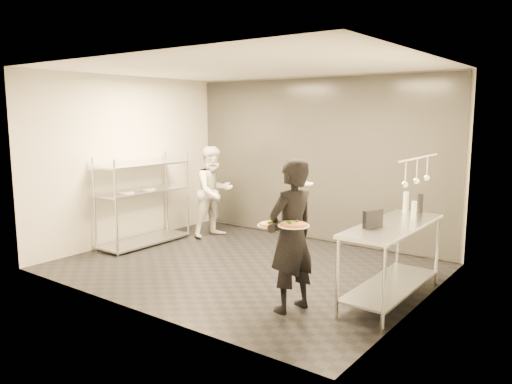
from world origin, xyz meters
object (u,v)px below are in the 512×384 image
Objects in this scene: pos_monitor at (373,219)px; bottle_green at (406,202)px; prep_counter at (392,249)px; salad_plate at (301,182)px; pizza_plate_far at (294,225)px; bottle_dark at (420,203)px; pass_rack at (143,199)px; waiter at (292,236)px; chef at (214,192)px; pizza_plate_near at (270,224)px; bottle_clear at (414,210)px.

pos_monitor is 1.11m from bottle_green.
salad_plate reaches higher than prep_counter.
bottle_dark is (0.65, 1.98, 0.00)m from pizza_plate_far.
prep_counter is at bearing 62.66° from pizza_plate_far.
pass_rack reaches higher than pos_monitor.
bottle_green is at bearing 173.33° from waiter.
chef is (0.60, 1.10, 0.04)m from pass_rack.
waiter reaches higher than pass_rack.
pass_rack is 3.91m from pizza_plate_far.
salad_plate is (0.05, 0.54, 0.41)m from pizza_plate_near.
pos_monitor is 1.07× the size of bottle_green.
waiter reaches higher than salad_plate.
pizza_plate_near is 0.86× the size of pizza_plate_far.
pass_rack is 5.74× the size of pos_monitor.
salad_plate is 0.90m from pos_monitor.
pizza_plate_far is at bearing -101.30° from pos_monitor.
pos_monitor is at bearing -99.05° from chef.
pizza_plate_far is 1.79m from bottle_clear.
salad_plate reaches higher than pizza_plate_far.
pass_rack is at bearing -166.11° from pos_monitor.
chef is at bearing 175.21° from bottle_green.
prep_counter is at bearing -92.48° from bottle_dark.
bottle_green reaches higher than pizza_plate_near.
waiter is 6.02× the size of pizza_plate_near.
prep_counter is 1.40m from pizza_plate_far.
salad_plate is at bearing -116.64° from bottle_green.
waiter reaches higher than pos_monitor.
pizza_plate_near is (-0.92, -1.17, 0.38)m from prep_counter.
pos_monitor is (0.75, 0.32, -0.39)m from salad_plate.
bottle_green is at bearing 109.63° from pos_monitor.
bottle_dark is (0.15, 1.11, 0.03)m from pos_monitor.
pos_monitor is (0.49, 0.87, -0.02)m from pizza_plate_far.
salad_plate is at bearing -130.46° from bottle_clear.
bottle_green is at bearing 76.91° from pizza_plate_far.
pos_monitor is 1.12m from bottle_dark.
waiter is at bearing 126.63° from pizza_plate_far.
bottle_green is at bearing 63.36° from salad_plate.
bottle_green is 0.19m from bottle_dark.
waiter is at bearing -129.19° from prep_counter.
bottle_clear is (0.94, 1.10, -0.38)m from salad_plate.
pass_rack reaches higher than prep_counter.
bottle_green is 0.40m from bottle_clear.
waiter is 1.88m from bottle_green.
pos_monitor is at bearing 23.19° from salad_plate.
bottle_green reaches higher than bottle_clear.
waiter is at bearing -109.71° from bottle_green.
prep_counter is 0.52m from pos_monitor.
waiter is 3.60m from chef.
pizza_plate_near is at bearing -116.61° from chef.
chef reaches higher than prep_counter.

